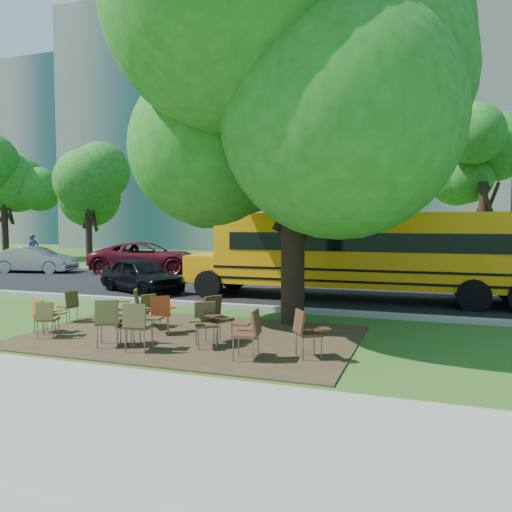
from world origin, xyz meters
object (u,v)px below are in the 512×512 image
at_px(chair_1, 43,312).
at_px(bg_car_silver, 35,260).
at_px(pedestrian_a, 33,250).
at_px(chair_5, 204,320).
at_px(black_car, 141,275).
at_px(chair_0, 48,316).
at_px(chair_2, 110,318).
at_px(chair_7, 307,329).
at_px(chair_10, 149,308).
at_px(chair_11, 161,310).
at_px(chair_4, 139,322).
at_px(bg_car_red, 147,258).
at_px(main_tree, 294,105).
at_px(chair_3, 129,321).
at_px(chair_6, 249,329).
at_px(chair_9, 131,304).
at_px(school_bus, 374,250).
at_px(chair_8, 70,303).
at_px(chair_12, 216,314).

distance_m(chair_1, bg_car_silver, 14.25).
relative_size(bg_car_silver, pedestrian_a, 2.16).
bearing_deg(chair_5, black_car, -81.85).
bearing_deg(chair_0, chair_5, -11.67).
bearing_deg(chair_2, black_car, 93.12).
distance_m(chair_7, pedestrian_a, 23.34).
bearing_deg(chair_10, bg_car_silver, -92.72).
relative_size(chair_10, black_car, 0.22).
bearing_deg(chair_11, chair_4, -111.37).
distance_m(chair_11, bg_car_red, 13.55).
height_order(main_tree, chair_2, main_tree).
relative_size(chair_3, chair_6, 0.86).
distance_m(chair_6, chair_9, 4.01).
relative_size(school_bus, chair_0, 14.06).
relative_size(chair_0, chair_5, 0.89).
height_order(main_tree, chair_3, main_tree).
relative_size(chair_5, chair_10, 1.14).
distance_m(chair_1, chair_7, 5.95).
height_order(chair_4, pedestrian_a, pedestrian_a).
bearing_deg(chair_9, chair_0, 122.87).
bearing_deg(chair_9, main_tree, -92.37).
xyz_separation_m(main_tree, chair_8, (-5.19, -1.60, -4.71)).
bearing_deg(chair_0, chair_1, 123.28).
xyz_separation_m(chair_5, bg_car_red, (-8.67, 12.03, 0.18)).
distance_m(chair_0, chair_4, 2.45).
bearing_deg(chair_8, chair_12, -86.04).
height_order(chair_7, chair_11, chair_7).
relative_size(main_tree, chair_2, 9.12).
bearing_deg(chair_8, black_car, 26.40).
bearing_deg(chair_4, chair_8, 140.03).
distance_m(main_tree, chair_1, 7.36).
bearing_deg(chair_5, chair_8, -47.61).
bearing_deg(chair_6, chair_5, 56.38).
relative_size(chair_11, bg_car_red, 0.17).
height_order(chair_4, chair_12, same).
bearing_deg(chair_12, chair_5, 17.23).
relative_size(chair_2, chair_6, 1.04).
distance_m(chair_3, chair_9, 1.84).
relative_size(chair_2, chair_5, 1.08).
bearing_deg(chair_6, main_tree, -4.61).
relative_size(chair_3, bg_car_silver, 0.21).
relative_size(chair_8, bg_car_red, 0.15).
height_order(chair_1, chair_3, chair_3).
distance_m(chair_1, chair_6, 5.04).
bearing_deg(chair_1, bg_car_silver, 148.47).
bearing_deg(chair_12, chair_7, 100.66).
distance_m(chair_4, bg_car_red, 14.92).
distance_m(main_tree, chair_12, 5.24).
relative_size(main_tree, black_car, 2.47).
relative_size(main_tree, bg_car_silver, 2.30).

